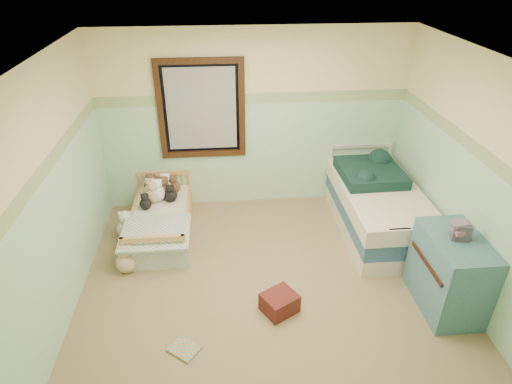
{
  "coord_description": "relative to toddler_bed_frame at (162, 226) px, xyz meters",
  "views": [
    {
      "loc": [
        -0.47,
        -3.81,
        3.37
      ],
      "look_at": [
        -0.1,
        0.35,
        0.96
      ],
      "focal_mm": 30.39,
      "sensor_mm": 36.0,
      "label": 1
    }
  ],
  "objects": [
    {
      "name": "floor",
      "position": [
        1.3,
        -1.05,
        -0.11
      ],
      "size": [
        4.2,
        3.6,
        0.02
      ],
      "primitive_type": "cube",
      "color": "#8F7754",
      "rests_on": "ground"
    },
    {
      "name": "ceiling",
      "position": [
        1.3,
        -1.05,
        2.41
      ],
      "size": [
        4.2,
        3.6,
        0.02
      ],
      "primitive_type": "cube",
      "color": "white",
      "rests_on": "wall_back"
    },
    {
      "name": "wall_back",
      "position": [
        1.3,
        0.75,
        1.15
      ],
      "size": [
        4.2,
        0.04,
        2.5
      ],
      "primitive_type": "cube",
      "color": "beige",
      "rests_on": "floor"
    },
    {
      "name": "wall_front",
      "position": [
        1.3,
        -2.85,
        1.15
      ],
      "size": [
        4.2,
        0.04,
        2.5
      ],
      "primitive_type": "cube",
      "color": "beige",
      "rests_on": "floor"
    },
    {
      "name": "wall_left",
      "position": [
        -0.8,
        -1.05,
        1.15
      ],
      "size": [
        0.04,
        3.6,
        2.5
      ],
      "primitive_type": "cube",
      "color": "beige",
      "rests_on": "floor"
    },
    {
      "name": "wall_right",
      "position": [
        3.4,
        -1.05,
        1.15
      ],
      "size": [
        0.04,
        3.6,
        2.5
      ],
      "primitive_type": "cube",
      "color": "beige",
      "rests_on": "floor"
    },
    {
      "name": "wainscot_mint",
      "position": [
        1.3,
        0.74,
        0.65
      ],
      "size": [
        4.2,
        0.01,
        1.5
      ],
      "primitive_type": "cube",
      "color": "#A4CBAF",
      "rests_on": "floor"
    },
    {
      "name": "border_strip",
      "position": [
        1.3,
        0.74,
        1.48
      ],
      "size": [
        4.2,
        0.01,
        0.15
      ],
      "primitive_type": "cube",
      "color": "#4B864B",
      "rests_on": "wall_back"
    },
    {
      "name": "window_frame",
      "position": [
        0.6,
        0.71,
        1.35
      ],
      "size": [
        1.16,
        0.06,
        1.36
      ],
      "primitive_type": "cube",
      "color": "black",
      "rests_on": "wall_back"
    },
    {
      "name": "window_blinds",
      "position": [
        0.6,
        0.72,
        1.35
      ],
      "size": [
        0.92,
        0.01,
        1.12
      ],
      "primitive_type": "cube",
      "color": "#B3B3AC",
      "rests_on": "window_frame"
    },
    {
      "name": "toddler_bed_frame",
      "position": [
        0.0,
        0.0,
        0.0
      ],
      "size": [
        0.76,
        1.51,
        0.19
      ],
      "primitive_type": "cube",
      "color": "tan",
      "rests_on": "floor"
    },
    {
      "name": "toddler_mattress",
      "position": [
        0.0,
        0.0,
        0.16
      ],
      "size": [
        0.69,
        1.45,
        0.12
      ],
      "primitive_type": "cube",
      "color": "silver",
      "rests_on": "toddler_bed_frame"
    },
    {
      "name": "patchwork_quilt",
      "position": [
        0.0,
        -0.47,
        0.23
      ],
      "size": [
        0.82,
        0.76,
        0.03
      ],
      "primitive_type": "cube",
      "color": "#769CC2",
      "rests_on": "toddler_mattress"
    },
    {
      "name": "plush_bed_brown",
      "position": [
        -0.15,
        0.5,
        0.32
      ],
      "size": [
        0.21,
        0.21,
        0.21
      ],
      "primitive_type": "sphere",
      "color": "brown",
      "rests_on": "toddler_mattress"
    },
    {
      "name": "plush_bed_white",
      "position": [
        0.05,
        0.5,
        0.32
      ],
      "size": [
        0.21,
        0.21,
        0.21
      ],
      "primitive_type": "sphere",
      "color": "white",
      "rests_on": "toddler_mattress"
    },
    {
      "name": "plush_bed_tan",
      "position": [
        -0.1,
        0.28,
        0.32
      ],
      "size": [
        0.21,
        0.21,
        0.21
      ],
      "primitive_type": "sphere",
      "color": "#D6B38F",
      "rests_on": "toddler_mattress"
    },
    {
      "name": "plush_bed_dark",
      "position": [
        0.13,
        0.28,
        0.3
      ],
      "size": [
        0.17,
        0.17,
        0.17
      ],
      "primitive_type": "sphere",
      "color": "black",
      "rests_on": "toddler_mattress"
    },
    {
      "name": "plush_floor_cream",
      "position": [
        -0.43,
        -0.06,
        0.04
      ],
      "size": [
        0.26,
        0.26,
        0.26
      ],
      "primitive_type": "sphere",
      "color": "silver",
      "rests_on": "floor"
    },
    {
      "name": "plush_floor_tan",
      "position": [
        -0.33,
        -0.76,
        0.03
      ],
      "size": [
        0.25,
        0.25,
        0.25
      ],
      "primitive_type": "sphere",
      "color": "#D6B38F",
      "rests_on": "floor"
    },
    {
      "name": "twin_bed_frame",
      "position": [
        2.85,
        -0.21,
        0.01
      ],
      "size": [
        0.93,
        1.86,
        0.22
      ],
      "primitive_type": "cube",
      "color": "silver",
      "rests_on": "floor"
    },
    {
      "name": "twin_boxspring",
      "position": [
        2.85,
        -0.21,
        0.23
      ],
      "size": [
        0.93,
        1.86,
        0.22
      ],
      "primitive_type": "cube",
      "color": "navy",
      "rests_on": "twin_bed_frame"
    },
    {
      "name": "twin_mattress",
      "position": [
        2.85,
        -0.21,
        0.45
      ],
      "size": [
        0.97,
        1.89,
        0.22
      ],
      "primitive_type": "cube",
      "color": "silver",
      "rests_on": "twin_boxspring"
    },
    {
      "name": "teal_blanket",
      "position": [
        2.8,
        0.09,
        0.63
      ],
      "size": [
        0.81,
        0.85,
        0.14
      ],
      "primitive_type": "cube",
      "rotation": [
        0.0,
        0.0,
        0.02
      ],
      "color": "black",
      "rests_on": "twin_mattress"
    },
    {
      "name": "dresser",
      "position": [
        3.12,
        -1.61,
        0.33
      ],
      "size": [
        0.53,
        0.85,
        0.85
      ],
      "primitive_type": "cube",
      "color": "#3A646D",
      "rests_on": "floor"
    },
    {
      "name": "book_stack",
      "position": [
        3.12,
        -1.59,
        0.84
      ],
      "size": [
        0.19,
        0.17,
        0.17
      ],
      "primitive_type": "cube",
      "rotation": [
        0.0,
        0.0,
        -0.22
      ],
      "color": "brown",
      "rests_on": "dresser"
    },
    {
      "name": "red_pillow",
      "position": [
        1.37,
        -1.55,
        0.01
      ],
      "size": [
        0.44,
        0.42,
        0.21
      ],
      "primitive_type": "cube",
      "rotation": [
        0.0,
        0.0,
        0.52
      ],
      "color": "maroon",
      "rests_on": "floor"
    },
    {
      "name": "floor_book",
      "position": [
        0.4,
        -1.99,
        -0.08
      ],
      "size": [
        0.35,
        0.34,
        0.03
      ],
      "primitive_type": "cube",
      "rotation": [
        0.0,
        0.0,
        -0.66
      ],
      "color": "orange",
      "rests_on": "floor"
    },
    {
      "name": "extra_plush_0",
      "position": [
        0.15,
        0.5,
        0.31
      ],
      "size": [
        0.19,
        0.19,
        0.19
      ],
      "primitive_type": "sphere",
      "color": "brown",
      "rests_on": "toddler_mattress"
    },
    {
      "name": "extra_plush_1",
      "position": [
        -0.19,
        0.11,
        0.3
      ],
      "size": [
        0.16,
        0.16,
        0.16
      ],
      "primitive_type": "sphere",
      "color": "black",
      "rests_on": "toddler_mattress"
    },
    {
      "name": "extra_plush_2",
      "position": [
        -0.15,
        0.44,
        0.31
      ],
      "size": [
        0.19,
        0.19,
        0.19
      ],
      "primitive_type": "sphere",
      "color": "#D6B38F",
      "rests_on": "toddler_mattress"
    },
    {
      "name": "extra_plush_3",
      "position": [
        -0.12,
        0.47,
        0.31
      ],
      "size": [
        0.19,
        0.19,
        0.19
      ],
      "primitive_type": "sphere",
      "color": "brown",
      "rests_on": "toddler_mattress"
    },
    {
      "name": "extra_plush_4",
      "position": [
        -0.04,
        0.32,
        0.33
      ],
      "size": [
        0.22,
        0.22,
        0.22
      ],
      "primitive_type": "sphere",
      "color": "white",
      "rests_on": "toddler_mattress"
    },
    {
      "name": "extra_plush_5",
      "position": [
        0.03,
        0.41,
        0.32
      ],
      "size": [
        0.21,
        0.21,
        0.21
      ],
      "primitive_type": "sphere",
      "color": "brown",
      "rests_on": "toddler_mattress"
    }
  ]
}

